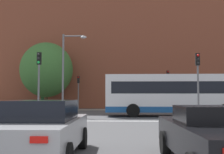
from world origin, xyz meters
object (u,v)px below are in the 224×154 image
Objects in this scene: traffic_light_far_right at (168,84)px; pedestrian_waiting at (42,100)px; car_saloon_left at (40,129)px; traffic_light_near_right at (198,75)px; bus_crossing_lead at (175,94)px; traffic_light_far_left at (78,87)px; car_roadster_right at (216,136)px; traffic_light_near_left at (39,75)px; street_lamp_junction at (67,65)px.

traffic_light_far_right is 2.41× the size of pedestrian_waiting.
car_saloon_left is at bearing -106.20° from traffic_light_far_right.
car_saloon_left is 1.02× the size of traffic_light_near_right.
traffic_light_far_left is (-9.18, 9.21, 0.86)m from bus_crossing_lead.
pedestrian_waiting is at bearing 135.35° from traffic_light_near_right.
car_roadster_right is 24.89m from traffic_light_far_right.
car_roadster_right is 26.08m from traffic_light_far_left.
car_saloon_left is at bearing -72.50° from traffic_light_near_left.
traffic_light_near_right is 0.99× the size of traffic_light_near_left.
bus_crossing_lead is (1.96, 15.78, 1.03)m from car_roadster_right.
bus_crossing_lead is at bearing -95.13° from traffic_light_far_right.
traffic_light_near_right is 12.55m from traffic_light_far_right.
pedestrian_waiting is (-4.49, 1.40, -1.51)m from traffic_light_far_left.
traffic_light_near_right is 16.32m from traffic_light_far_left.
pedestrian_waiting is at bearing 173.10° from traffic_light_far_right.
traffic_light_far_left is at bearing -135.11° from bus_crossing_lead.
street_lamp_junction reaches higher than traffic_light_far_left.
street_lamp_junction reaches higher than pedestrian_waiting.
pedestrian_waiting is at bearing 116.50° from street_lamp_junction.
traffic_light_far_left is (-7.21, 24.99, 1.89)m from car_roadster_right.
traffic_light_near_right is 1.15× the size of traffic_light_far_left.
car_saloon_left is 0.94× the size of car_roadster_right.
traffic_light_far_left is 13.60m from traffic_light_near_left.
pedestrian_waiting reaches higher than car_saloon_left.
bus_crossing_lead is at bearing 66.39° from car_saloon_left.
traffic_light_far_left is 8.74m from street_lamp_junction.
bus_crossing_lead is at bearing 81.34° from car_roadster_right.
traffic_light_near_left is (-0.32, -13.59, 0.36)m from traffic_light_far_left.
traffic_light_far_right is (2.76, 24.64, 2.23)m from car_roadster_right.
bus_crossing_lead is 9.03m from street_lamp_junction.
street_lamp_junction reaches higher than car_saloon_left.
street_lamp_junction reaches higher than traffic_light_far_right.
traffic_light_near_right is at bearing -24.42° from street_lamp_junction.
car_roadster_right is 28.87m from pedestrian_waiting.
car_saloon_left is at bearing -80.78° from street_lamp_junction.
car_roadster_right is at bearing -11.58° from car_saloon_left.
car_roadster_right is at bearing -102.92° from traffic_light_near_right.
traffic_light_far_left is 0.57× the size of street_lamp_junction.
car_roadster_right is at bearing -67.72° from street_lamp_junction.
car_roadster_right is 1.08× the size of traffic_light_near_left.
car_saloon_left is 1.17× the size of traffic_light_far_left.
pedestrian_waiting is (-11.70, 26.39, 0.38)m from car_roadster_right.
traffic_light_far_right reaches higher than bus_crossing_lead.
traffic_light_far_right is (9.97, -0.35, 0.34)m from traffic_light_far_left.
traffic_light_near_left reaches higher than traffic_light_near_right.
car_saloon_left is 24.50m from traffic_light_far_left.
traffic_light_far_right is (10.30, 13.24, -0.02)m from traffic_light_near_left.
street_lamp_junction is at bearing -94.09° from bus_crossing_lead.
pedestrian_waiting is (-7.52, 25.64, 0.31)m from car_saloon_left.
traffic_light_far_left is 0.87× the size of traffic_light_far_right.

